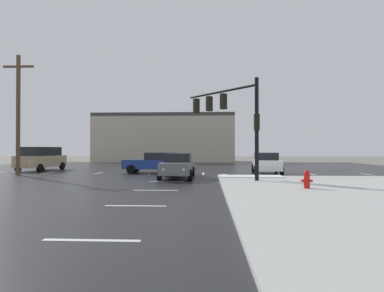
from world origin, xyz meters
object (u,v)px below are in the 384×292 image
Objects in this scene: traffic_signal_mast at (231,112)px; fire_hydrant at (307,179)px; utility_pole_mid at (18,112)px; suv_tan at (41,158)px; sedan_white at (266,163)px; sedan_blue at (155,162)px; sedan_grey at (178,165)px.

fire_hydrant is at bearing 169.33° from traffic_signal_mast.
suv_tan is at bearing 100.50° from utility_pole_mid.
sedan_white is 0.55× the size of utility_pole_mid.
traffic_signal_mast is 1.24× the size of sedan_blue.
traffic_signal_mast is at bearing 121.20° from fire_hydrant.
suv_tan is (-15.73, 7.93, -3.00)m from traffic_signal_mast.
sedan_grey is (2.14, -4.42, 0.00)m from sedan_blue.
sedan_grey is at bearing -8.64° from utility_pole_mid.
suv_tan is 14.14m from sedan_grey.
traffic_signal_mast is 6.79m from sedan_white.
utility_pole_mid reaches higher than sedan_blue.
sedan_grey is (-6.28, 6.08, 0.32)m from fire_hydrant.
fire_hydrant is 0.17× the size of sedan_blue.
sedan_blue is (-8.41, 10.50, 0.32)m from fire_hydrant.
sedan_blue is 10.38m from utility_pole_mid.
utility_pole_mid is at bearing 36.97° from traffic_signal_mast.
fire_hydrant is 0.16× the size of suv_tan.
suv_tan reaches higher than sedan_grey.
fire_hydrant is 8.74m from sedan_grey.
fire_hydrant is (2.97, -4.90, -3.55)m from traffic_signal_mast.
suv_tan is 0.59× the size of utility_pole_mid.
traffic_signal_mast is at bearing -11.16° from utility_pole_mid.
utility_pole_mid is (0.93, -5.00, 3.38)m from suv_tan.
traffic_signal_mast reaches higher than sedan_white.
sedan_blue is 8.44m from sedan_white.
sedan_blue reaches higher than fire_hydrant.
sedan_blue is at bearing 83.62° from suv_tan.
sedan_grey is at bearing -52.86° from sedan_white.
traffic_signal_mast is 1.25× the size of sedan_grey.
sedan_grey is (12.43, -6.75, -0.24)m from suv_tan.
sedan_blue and sedan_white have the same top height.
traffic_signal_mast is 17.87m from suv_tan.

